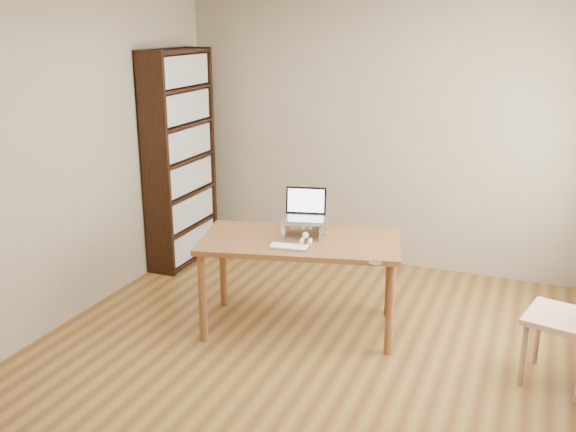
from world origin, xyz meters
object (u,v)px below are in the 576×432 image
(desk, at_px, (300,250))
(cat, at_px, (310,227))
(laptop, at_px, (307,211))
(bookshelf, at_px, (180,159))
(keyboard, at_px, (289,247))

(desk, height_order, cat, cat)
(laptop, relative_size, cat, 0.73)
(laptop, distance_m, cat, 0.13)
(bookshelf, height_order, keyboard, bookshelf)
(desk, distance_m, laptop, 0.31)
(bookshelf, xyz_separation_m, laptop, (1.64, -0.84, -0.11))
(keyboard, bearing_deg, desk, 81.08)
(desk, xyz_separation_m, keyboard, (-0.00, -0.22, 0.10))
(keyboard, bearing_deg, cat, 74.57)
(bookshelf, xyz_separation_m, cat, (1.68, -0.87, -0.23))
(desk, bearing_deg, laptop, 76.27)
(bookshelf, xyz_separation_m, desk, (1.64, -0.98, -0.39))
(cat, bearing_deg, laptop, 131.62)
(desk, height_order, laptop, laptop)
(bookshelf, height_order, laptop, bookshelf)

